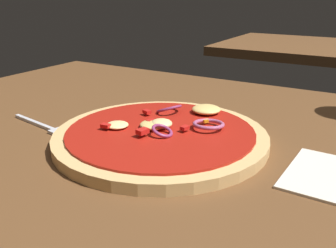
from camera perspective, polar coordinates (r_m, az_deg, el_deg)
The scene contains 4 objects.
dining_table at distance 0.49m, azimuth 1.07°, elevation -5.86°, with size 1.13×0.82×0.03m.
pizza at distance 0.51m, azimuth -1.01°, elevation -1.72°, with size 0.29×0.29×0.03m.
fork at distance 0.59m, azimuth -18.19°, elevation -0.48°, with size 0.15×0.04×0.01m.
background_table at distance 1.54m, azimuth 21.02°, elevation 10.74°, with size 0.65×0.52×0.03m.
Camera 1 is at (0.22, -0.39, 0.23)m, focal length 39.76 mm.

